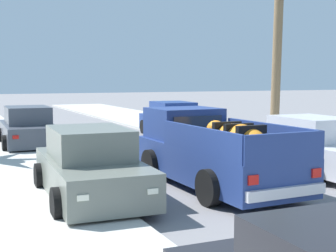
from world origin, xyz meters
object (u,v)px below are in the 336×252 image
Objects in this scene: pickup_truck at (212,152)px; car_left_far at (28,128)px; car_left_near at (172,120)px; car_right_mid at (91,167)px; car_left_mid at (310,146)px.

car_left_far is at bearing 109.75° from pickup_truck.
pickup_truck is at bearing -109.63° from car_left_near.
car_right_mid is 1.01× the size of car_left_far.
pickup_truck is 1.22× the size of car_left_mid.
car_right_mid is at bearing -177.78° from pickup_truck.
pickup_truck is at bearing 2.22° from car_right_mid.
car_left_mid is (3.31, 0.36, -0.10)m from pickup_truck.
pickup_truck is 9.06m from car_left_far.
car_left_near and car_left_mid have the same top height.
car_left_near is 1.00× the size of car_right_mid.
car_left_near and car_right_mid have the same top height.
car_left_far is (-0.06, 8.64, 0.00)m from car_right_mid.
car_left_far is (-6.46, -1.00, 0.00)m from car_left_near.
car_left_mid and car_left_far have the same top height.
car_left_near is at bearing 70.37° from pickup_truck.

